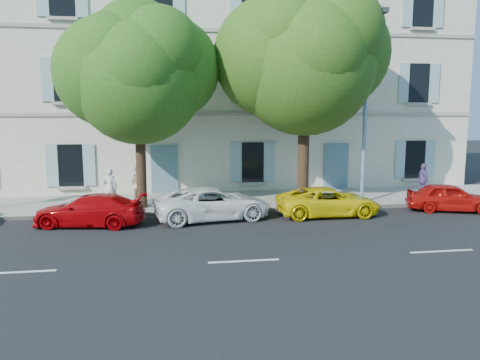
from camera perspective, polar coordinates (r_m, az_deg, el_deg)
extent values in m
plane|color=black|center=(17.05, -1.73, -5.70)|extent=(90.00, 90.00, 0.00)
cube|color=#A09E96|center=(21.35, -3.22, -2.62)|extent=(36.00, 4.50, 0.15)
cube|color=#9E998E|center=(19.24, -2.58, -3.83)|extent=(36.00, 0.16, 0.16)
cube|color=beige|center=(26.75, -4.57, 12.33)|extent=(28.00, 7.00, 12.00)
imported|color=#A60408|center=(17.92, -17.89, -3.51)|extent=(4.22, 2.35, 1.16)
imported|color=white|center=(18.06, -3.32, -2.86)|extent=(4.80, 2.80, 1.26)
imported|color=yellow|center=(19.01, 10.72, -2.60)|extent=(4.13, 1.91, 1.15)
imported|color=#AD0F0A|center=(21.40, 24.25, -1.93)|extent=(3.73, 2.43, 1.18)
cylinder|color=#3A2819|center=(19.80, -11.96, 1.40)|extent=(0.41, 0.41, 3.30)
ellipsoid|color=#37741D|center=(19.71, -12.29, 11.93)|extent=(5.28, 5.28, 5.81)
cylinder|color=#3A2819|center=(20.62, 7.72, 2.32)|extent=(0.49, 0.49, 3.69)
ellipsoid|color=#3F721D|center=(20.59, 7.95, 13.70)|extent=(5.99, 5.99, 6.59)
cylinder|color=#7293BF|center=(21.00, 15.01, 8.13)|extent=(0.16, 0.16, 8.02)
cylinder|color=#7293BF|center=(20.75, 16.28, 19.23)|extent=(0.22, 1.41, 0.10)
cube|color=#383A3D|center=(20.10, 17.16, 19.12)|extent=(0.29, 0.47, 0.18)
imported|color=silver|center=(20.40, -15.57, -0.91)|extent=(0.61, 0.42, 1.62)
imported|color=tan|center=(20.61, -12.21, -0.52)|extent=(1.08, 1.05, 1.75)
imported|color=#664F92|center=(23.50, 21.41, -0.04)|extent=(0.45, 0.95, 1.58)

